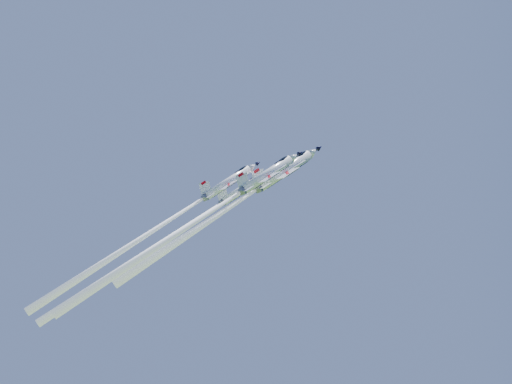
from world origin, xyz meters
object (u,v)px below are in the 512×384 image
(jet_left, at_px, (171,236))
(jet_right, at_px, (195,222))
(jet_slot, at_px, (159,227))
(jet_lead, at_px, (231,206))

(jet_left, distance_m, jet_right, 14.23)
(jet_slot, bearing_deg, jet_lead, 80.29)
(jet_left, xyz_separation_m, jet_right, (9.50, -10.58, 0.59))
(jet_right, relative_size, jet_slot, 1.04)
(jet_left, height_order, jet_slot, jet_left)
(jet_left, height_order, jet_right, jet_left)
(jet_right, bearing_deg, jet_slot, -147.87)
(jet_lead, relative_size, jet_right, 0.93)
(jet_left, distance_m, jet_slot, 7.59)
(jet_lead, bearing_deg, jet_right, -58.14)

